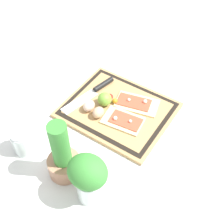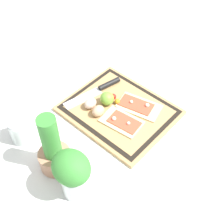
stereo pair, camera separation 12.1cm
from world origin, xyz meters
TOP-DOWN VIEW (x-y plane):
  - ground_plane at (0.00, 0.00)m, footprint 6.00×6.00m
  - cutting_board at (0.00, 0.00)m, footprint 0.41×0.34m
  - pizza_slice_near at (-0.05, -0.06)m, footprint 0.19×0.14m
  - pizza_slice_far at (-0.05, 0.05)m, footprint 0.16×0.12m
  - knife at (0.13, -0.04)m, footprint 0.09×0.27m
  - egg_brown at (0.04, 0.08)m, footprint 0.04×0.05m
  - egg_pink at (0.09, 0.07)m, footprint 0.04×0.05m
  - lime at (0.06, 0.01)m, footprint 0.06×0.06m
  - cherry_tomato_red at (0.06, -0.03)m, footprint 0.02×0.02m
  - cherry_tomato_yellow at (0.03, -0.02)m, footprint 0.02×0.02m
  - herb_pot at (-0.00, 0.33)m, footprint 0.11×0.11m
  - sauce_jar at (0.18, 0.34)m, footprint 0.08×0.08m
  - herb_glass at (-0.12, 0.36)m, footprint 0.13×0.11m

SIDE VIEW (x-z plane):
  - ground_plane at x=0.00m, z-range 0.00..0.00m
  - cutting_board at x=0.00m, z-range 0.00..0.02m
  - pizza_slice_near at x=-0.05m, z-range 0.01..0.04m
  - pizza_slice_far at x=-0.05m, z-range 0.01..0.04m
  - knife at x=0.13m, z-range 0.02..0.04m
  - cherry_tomato_yellow at x=0.03m, z-range 0.02..0.04m
  - cherry_tomato_red at x=0.06m, z-range 0.02..0.04m
  - egg_brown at x=0.04m, z-range 0.02..0.06m
  - egg_pink at x=0.09m, z-range 0.02..0.06m
  - sauce_jar at x=0.18m, z-range -0.01..0.10m
  - lime at x=0.06m, z-range 0.02..0.07m
  - herb_pot at x=0.00m, z-range -0.04..0.21m
  - herb_glass at x=-0.12m, z-range 0.02..0.21m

